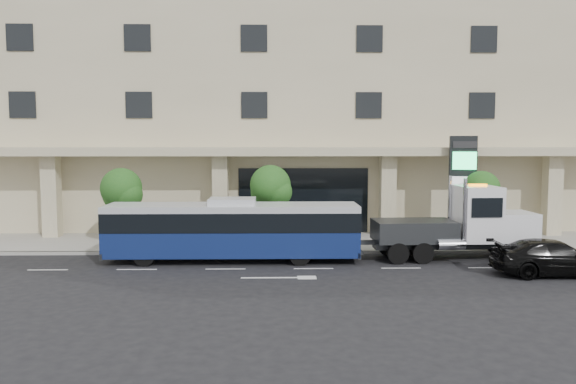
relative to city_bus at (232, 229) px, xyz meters
name	(u,v)px	position (x,y,z in m)	size (l,w,h in m)	color
ground	(311,262)	(3.80, -0.25, -1.56)	(120.00, 120.00, 0.00)	black
sidewalk	(306,242)	(3.80, 4.75, -1.48)	(120.00, 6.00, 0.15)	gray
curb	(309,252)	(3.80, 1.75, -1.48)	(120.00, 0.30, 0.15)	gray
convention_center	(299,85)	(3.80, 15.17, 8.41)	(60.00, 17.60, 20.00)	tan
tree_left	(122,191)	(-6.17, 3.34, 1.55)	(2.27, 2.20, 4.22)	#422B19
tree_mid	(271,188)	(1.83, 3.34, 1.70)	(2.28, 2.20, 4.38)	#422B19
tree_right	(482,192)	(13.33, 3.34, 1.48)	(2.10, 2.00, 4.04)	#422B19
city_bus	(232,229)	(0.00, 0.00, 0.00)	(12.10, 2.60, 3.06)	black
tow_truck	(461,225)	(11.18, 0.24, 0.11)	(8.93, 2.49, 4.06)	#2D3033
black_sedan	(554,258)	(14.10, -3.22, -0.79)	(2.15, 5.30, 1.54)	black
signage_pylon	(462,188)	(12.68, 4.65, 1.62)	(1.56, 0.83, 5.95)	black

